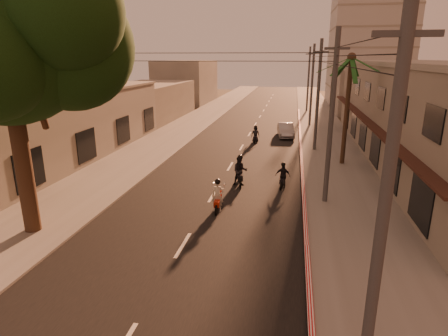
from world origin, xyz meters
The scene contains 19 objects.
ground centered at (0.00, 0.00, 0.00)m, with size 160.00×160.00×0.00m, color #383023.
road centered at (0.00, 20.00, 0.01)m, with size 10.00×140.00×0.02m, color black.
sidewalk_right centered at (7.50, 20.00, 0.06)m, with size 5.00×140.00×0.12m, color slate.
sidewalk_left centered at (-7.50, 20.00, 0.06)m, with size 5.00×140.00×0.12m, color slate.
curb_stripe centered at (5.10, 15.00, 0.10)m, with size 0.20×60.00×0.20m, color #B61318.
shophouse_row centered at (13.95, 18.00, 3.65)m, with size 8.80×34.20×7.30m.
left_building centered at (-13.98, 14.00, 2.60)m, with size 8.20×24.20×5.20m.
distant_tower centered at (16.00, 56.00, 14.00)m, with size 12.10×12.10×28.00m.
broadleaf_tree centered at (-6.61, 2.14, 8.48)m, with size 9.60×8.70×12.10m.
palm_tree centered at (8.00, 16.00, 7.15)m, with size 5.00×5.00×8.20m.
utility_poles centered at (6.20, 20.00, 6.54)m, with size 1.20×48.26×9.00m.
filler_right centered at (14.00, 45.00, 3.00)m, with size 8.00×14.00×6.00m, color gray.
filler_left_near centered at (-14.00, 34.00, 2.20)m, with size 8.00×14.00×4.40m, color gray.
filler_left_far centered at (-14.00, 52.00, 3.50)m, with size 8.00×14.00×7.00m, color gray.
scooter_red centered at (0.72, 5.86, 0.77)m, with size 0.70×1.78×1.75m.
scooter_mid_a centered at (1.27, 10.06, 0.89)m, with size 1.14×1.97×1.96m.
scooter_mid_b centered at (3.86, 10.12, 0.72)m, with size 0.96×1.63×1.60m.
scooter_far_a centered at (0.98, 22.24, 0.73)m, with size 0.79×1.67×1.63m.
parked_car centered at (3.66, 25.39, 0.67)m, with size 1.87×4.19×1.34m, color #9C9FA4.
Camera 1 is at (4.25, -11.59, 7.60)m, focal length 30.00 mm.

